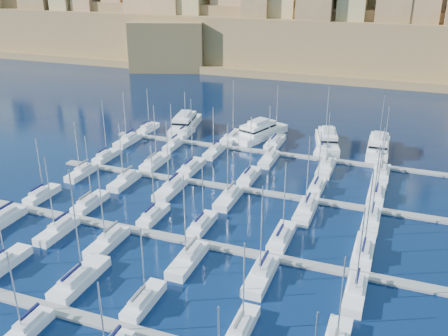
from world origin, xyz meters
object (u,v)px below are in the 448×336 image
at_px(motor_yacht_a, 185,123).
at_px(motor_yacht_d, 378,146).
at_px(motor_yacht_b, 259,131).
at_px(sailboat_4, 242,327).
at_px(motor_yacht_c, 327,140).
at_px(sailboat_2, 80,279).

relative_size(motor_yacht_a, motor_yacht_d, 1.12).
xyz_separation_m(motor_yacht_a, motor_yacht_b, (20.97, 0.20, -0.00)).
height_order(motor_yacht_a, motor_yacht_b, same).
relative_size(sailboat_4, motor_yacht_a, 0.70).
bearing_deg(motor_yacht_b, motor_yacht_d, -1.76).
bearing_deg(motor_yacht_c, sailboat_4, -88.64).
xyz_separation_m(sailboat_2, sailboat_4, (24.68, -1.47, -0.06)).
xyz_separation_m(sailboat_4, motor_yacht_d, (10.44, 70.33, 1.00)).
bearing_deg(motor_yacht_c, motor_yacht_a, 178.98).
height_order(sailboat_4, motor_yacht_a, sailboat_4).
bearing_deg(sailboat_4, motor_yacht_c, 91.36).
distance_m(sailboat_2, motor_yacht_d, 77.30).
bearing_deg(motor_yacht_d, sailboat_4, -98.44).
xyz_separation_m(motor_yacht_a, motor_yacht_c, (38.58, -0.69, -0.00)).
height_order(motor_yacht_b, motor_yacht_c, same).
xyz_separation_m(sailboat_2, motor_yacht_d, (35.12, 68.86, 0.94)).
bearing_deg(motor_yacht_c, motor_yacht_b, 177.11).
height_order(sailboat_4, motor_yacht_c, sailboat_4).
height_order(sailboat_2, motor_yacht_d, sailboat_2).
relative_size(sailboat_2, sailboat_4, 1.38).
bearing_deg(motor_yacht_a, motor_yacht_c, -1.02).
distance_m(sailboat_2, motor_yacht_c, 72.63).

